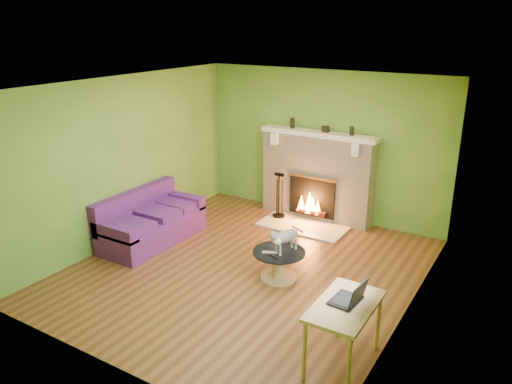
% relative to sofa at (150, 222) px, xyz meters
% --- Properties ---
extents(floor, '(5.00, 5.00, 0.00)m').
position_rel_sofa_xyz_m(floor, '(1.86, -0.04, -0.31)').
color(floor, '#553118').
rests_on(floor, ground).
extents(ceiling, '(5.00, 5.00, 0.00)m').
position_rel_sofa_xyz_m(ceiling, '(1.86, -0.04, 2.29)').
color(ceiling, white).
rests_on(ceiling, wall_back).
extents(wall_back, '(5.00, 0.00, 5.00)m').
position_rel_sofa_xyz_m(wall_back, '(1.86, 2.46, 0.99)').
color(wall_back, '#4C822A').
rests_on(wall_back, floor).
extents(wall_front, '(5.00, 0.00, 5.00)m').
position_rel_sofa_xyz_m(wall_front, '(1.86, -2.54, 0.99)').
color(wall_front, '#4C822A').
rests_on(wall_front, floor).
extents(wall_left, '(0.00, 5.00, 5.00)m').
position_rel_sofa_xyz_m(wall_left, '(-0.39, -0.04, 0.99)').
color(wall_left, '#4C822A').
rests_on(wall_left, floor).
extents(wall_right, '(0.00, 5.00, 5.00)m').
position_rel_sofa_xyz_m(wall_right, '(4.11, -0.04, 0.99)').
color(wall_right, '#4C822A').
rests_on(wall_right, floor).
extents(window_frame, '(0.00, 1.20, 1.20)m').
position_rel_sofa_xyz_m(window_frame, '(4.10, -0.94, 1.24)').
color(window_frame, silver).
rests_on(window_frame, wall_right).
extents(window_pane, '(0.00, 1.06, 1.06)m').
position_rel_sofa_xyz_m(window_pane, '(4.09, -0.94, 1.24)').
color(window_pane, white).
rests_on(window_pane, wall_right).
extents(fireplace, '(2.10, 0.46, 1.58)m').
position_rel_sofa_xyz_m(fireplace, '(1.86, 2.27, 0.46)').
color(fireplace, beige).
rests_on(fireplace, floor).
extents(hearth, '(1.50, 0.75, 0.03)m').
position_rel_sofa_xyz_m(hearth, '(1.86, 1.76, -0.29)').
color(hearth, beige).
rests_on(hearth, floor).
extents(mantel, '(2.10, 0.28, 0.08)m').
position_rel_sofa_xyz_m(mantel, '(1.86, 2.25, 1.23)').
color(mantel, silver).
rests_on(mantel, fireplace).
extents(sofa, '(0.85, 1.77, 0.80)m').
position_rel_sofa_xyz_m(sofa, '(0.00, 0.00, 0.00)').
color(sofa, '#4D1B69').
rests_on(sofa, floor).
extents(coffee_table, '(0.72, 0.72, 0.41)m').
position_rel_sofa_xyz_m(coffee_table, '(2.38, -0.03, -0.07)').
color(coffee_table, tan).
rests_on(coffee_table, floor).
extents(desk, '(0.55, 0.95, 0.71)m').
position_rel_sofa_xyz_m(desk, '(3.81, -1.27, 0.31)').
color(desk, tan).
rests_on(desk, floor).
extents(cat, '(0.39, 0.62, 0.37)m').
position_rel_sofa_xyz_m(cat, '(2.46, 0.02, 0.28)').
color(cat, slate).
rests_on(cat, coffee_table).
extents(remote_silver, '(0.17, 0.11, 0.02)m').
position_rel_sofa_xyz_m(remote_silver, '(2.28, -0.15, 0.11)').
color(remote_silver, gray).
rests_on(remote_silver, coffee_table).
extents(remote_black, '(0.16, 0.10, 0.02)m').
position_rel_sofa_xyz_m(remote_black, '(2.40, -0.21, 0.11)').
color(remote_black, black).
rests_on(remote_black, coffee_table).
extents(laptop, '(0.33, 0.37, 0.26)m').
position_rel_sofa_xyz_m(laptop, '(3.79, -1.22, 0.53)').
color(laptop, black).
rests_on(laptop, desk).
extents(fire_tools, '(0.22, 0.22, 0.82)m').
position_rel_sofa_xyz_m(fire_tools, '(1.31, 1.91, 0.13)').
color(fire_tools, black).
rests_on(fire_tools, hearth).
extents(mantel_vase_left, '(0.08, 0.08, 0.18)m').
position_rel_sofa_xyz_m(mantel_vase_left, '(1.35, 2.28, 1.36)').
color(mantel_vase_left, black).
rests_on(mantel_vase_left, mantel).
extents(mantel_vase_right, '(0.07, 0.07, 0.14)m').
position_rel_sofa_xyz_m(mantel_vase_right, '(2.45, 2.28, 1.34)').
color(mantel_vase_right, black).
rests_on(mantel_vase_right, mantel).
extents(mantel_box, '(0.12, 0.08, 0.10)m').
position_rel_sofa_xyz_m(mantel_box, '(1.98, 2.28, 1.32)').
color(mantel_box, black).
rests_on(mantel_box, mantel).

